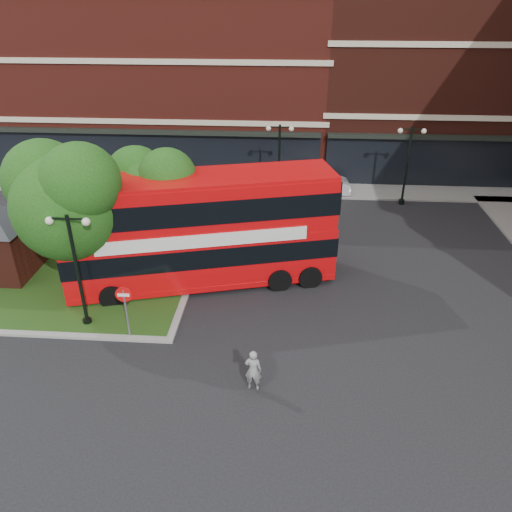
# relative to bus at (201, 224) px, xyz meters

# --- Properties ---
(ground) EXTENTS (120.00, 120.00, 0.00)m
(ground) POSITION_rel_bus_xyz_m (1.23, -4.00, -3.04)
(ground) COLOR black
(ground) RESTS_ON ground
(pavement_far) EXTENTS (44.00, 3.00, 0.12)m
(pavement_far) POSITION_rel_bus_xyz_m (1.23, 12.50, -2.98)
(pavement_far) COLOR slate
(pavement_far) RESTS_ON ground
(terrace_far_left) EXTENTS (26.00, 12.00, 14.00)m
(terrace_far_left) POSITION_rel_bus_xyz_m (-6.77, 20.00, 3.96)
(terrace_far_left) COLOR maroon
(terrace_far_left) RESTS_ON ground
(terrace_far_right) EXTENTS (18.00, 12.00, 16.00)m
(terrace_far_right) POSITION_rel_bus_xyz_m (15.23, 20.00, 4.96)
(terrace_far_right) COLOR #471911
(terrace_far_right) RESTS_ON ground
(traffic_island) EXTENTS (12.60, 7.60, 0.15)m
(traffic_island) POSITION_rel_bus_xyz_m (-6.77, -1.00, -2.97)
(traffic_island) COLOR gray
(traffic_island) RESTS_ON ground
(tree_island_west) EXTENTS (5.40, 4.71, 7.21)m
(tree_island_west) POSITION_rel_bus_xyz_m (-5.36, -1.42, 1.75)
(tree_island_west) COLOR #2D2116
(tree_island_west) RESTS_ON ground
(tree_island_east) EXTENTS (4.46, 3.90, 6.29)m
(tree_island_east) POSITION_rel_bus_xyz_m (-2.35, 1.06, 1.20)
(tree_island_east) COLOR #2D2116
(tree_island_east) RESTS_ON ground
(lamp_island) EXTENTS (1.72, 0.36, 5.00)m
(lamp_island) POSITION_rel_bus_xyz_m (-4.27, -3.80, -0.21)
(lamp_island) COLOR black
(lamp_island) RESTS_ON ground
(lamp_far_left) EXTENTS (1.72, 0.36, 5.00)m
(lamp_far_left) POSITION_rel_bus_xyz_m (3.23, 10.50, -0.21)
(lamp_far_left) COLOR black
(lamp_far_left) RESTS_ON ground
(lamp_far_right) EXTENTS (1.72, 0.36, 5.00)m
(lamp_far_right) POSITION_rel_bus_xyz_m (11.23, 10.50, -0.21)
(lamp_far_right) COLOR black
(lamp_far_right) RESTS_ON ground
(bus) EXTENTS (12.44, 5.77, 4.64)m
(bus) POSITION_rel_bus_xyz_m (0.00, 0.00, 0.00)
(bus) COLOR red
(bus) RESTS_ON ground
(woman) EXTENTS (0.63, 0.45, 1.63)m
(woman) POSITION_rel_bus_xyz_m (2.91, -7.01, -2.23)
(woman) COLOR gray
(woman) RESTS_ON ground
(car_silver) EXTENTS (3.62, 1.53, 1.22)m
(car_silver) POSITION_rel_bus_xyz_m (-3.12, 11.53, -2.43)
(car_silver) COLOR #B1B4B8
(car_silver) RESTS_ON ground
(car_white) EXTENTS (4.87, 1.89, 1.58)m
(car_white) POSITION_rel_bus_xyz_m (5.61, 11.91, -2.25)
(car_white) COLOR white
(car_white) RESTS_ON ground
(no_entry_sign) EXTENTS (0.66, 0.08, 2.37)m
(no_entry_sign) POSITION_rel_bus_xyz_m (-2.27, -4.50, -1.35)
(no_entry_sign) COLOR slate
(no_entry_sign) RESTS_ON ground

